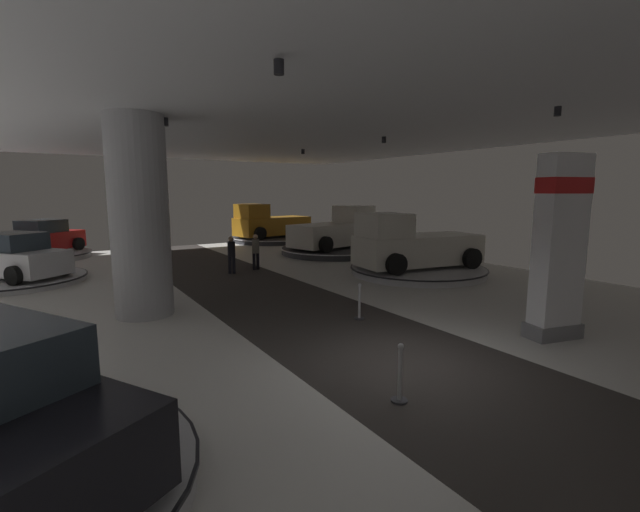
{
  "coord_description": "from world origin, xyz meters",
  "views": [
    {
      "loc": [
        -5.95,
        -6.13,
        3.45
      ],
      "look_at": [
        1.38,
        5.48,
        1.4
      ],
      "focal_mm": 24.2,
      "sensor_mm": 36.0,
      "label": 1
    }
  ],
  "objects_px": {
    "pickup_truck_deep_right": "(269,223)",
    "display_platform_far_right": "(334,250)",
    "display_car_deep_left": "(41,238)",
    "column_left": "(140,218)",
    "display_platform_mid_right": "(417,270)",
    "visitor_walking_far": "(231,253)",
    "pickup_truck_far_right": "(338,230)",
    "display_car_far_left": "(12,257)",
    "pickup_truck_mid_right": "(412,245)",
    "display_platform_far_left": "(14,280)",
    "display_platform_deep_right": "(273,239)",
    "brand_sign_pylon": "(559,245)",
    "display_platform_deep_left": "(42,255)",
    "visitor_walking_near": "(256,250)"
  },
  "relations": [
    {
      "from": "display_car_deep_left",
      "to": "display_car_far_left",
      "type": "xyz_separation_m",
      "value": [
        -0.86,
        -6.68,
        -0.07
      ]
    },
    {
      "from": "pickup_truck_mid_right",
      "to": "display_platform_deep_left",
      "type": "bearing_deg",
      "value": 134.37
    },
    {
      "from": "pickup_truck_mid_right",
      "to": "pickup_truck_far_right",
      "type": "bearing_deg",
      "value": 81.49
    },
    {
      "from": "pickup_truck_deep_right",
      "to": "display_car_far_left",
      "type": "bearing_deg",
      "value": -152.59
    },
    {
      "from": "pickup_truck_mid_right",
      "to": "display_platform_far_left",
      "type": "relative_size",
      "value": 1.12
    },
    {
      "from": "brand_sign_pylon",
      "to": "display_car_far_left",
      "type": "xyz_separation_m",
      "value": [
        -11.25,
        14.4,
        -1.23
      ]
    },
    {
      "from": "display_car_far_left",
      "to": "visitor_walking_near",
      "type": "relative_size",
      "value": 2.77
    },
    {
      "from": "pickup_truck_mid_right",
      "to": "visitor_walking_far",
      "type": "bearing_deg",
      "value": 146.22
    },
    {
      "from": "display_platform_deep_right",
      "to": "display_platform_mid_right",
      "type": "bearing_deg",
      "value": -90.82
    },
    {
      "from": "pickup_truck_far_right",
      "to": "display_platform_deep_right",
      "type": "bearing_deg",
      "value": 94.14
    },
    {
      "from": "display_platform_mid_right",
      "to": "display_car_far_left",
      "type": "relative_size",
      "value": 1.29
    },
    {
      "from": "brand_sign_pylon",
      "to": "pickup_truck_mid_right",
      "type": "height_order",
      "value": "brand_sign_pylon"
    },
    {
      "from": "pickup_truck_far_right",
      "to": "column_left",
      "type": "bearing_deg",
      "value": -147.87
    },
    {
      "from": "display_platform_far_left",
      "to": "display_car_far_left",
      "type": "height_order",
      "value": "display_car_far_left"
    },
    {
      "from": "display_platform_deep_left",
      "to": "pickup_truck_deep_right",
      "type": "distance_m",
      "value": 13.44
    },
    {
      "from": "display_platform_mid_right",
      "to": "visitor_walking_near",
      "type": "bearing_deg",
      "value": 139.49
    },
    {
      "from": "display_platform_far_right",
      "to": "display_platform_deep_left",
      "type": "bearing_deg",
      "value": 154.78
    },
    {
      "from": "display_car_far_left",
      "to": "visitor_walking_far",
      "type": "xyz_separation_m",
      "value": [
        7.7,
        -2.59,
        -0.08
      ]
    },
    {
      "from": "display_platform_deep_left",
      "to": "pickup_truck_far_right",
      "type": "relative_size",
      "value": 0.82
    },
    {
      "from": "visitor_walking_far",
      "to": "display_platform_far_right",
      "type": "bearing_deg",
      "value": 20.95
    },
    {
      "from": "display_platform_deep_left",
      "to": "display_car_deep_left",
      "type": "distance_m",
      "value": 0.9
    },
    {
      "from": "display_car_far_left",
      "to": "column_left",
      "type": "bearing_deg",
      "value": -64.66
    },
    {
      "from": "display_platform_deep_left",
      "to": "visitor_walking_near",
      "type": "xyz_separation_m",
      "value": [
        8.11,
        -8.92,
        0.74
      ]
    },
    {
      "from": "display_platform_deep_right",
      "to": "visitor_walking_near",
      "type": "bearing_deg",
      "value": -119.92
    },
    {
      "from": "brand_sign_pylon",
      "to": "display_car_far_left",
      "type": "bearing_deg",
      "value": 127.99
    },
    {
      "from": "pickup_truck_deep_right",
      "to": "pickup_truck_far_right",
      "type": "distance_m",
      "value": 7.24
    },
    {
      "from": "display_car_deep_left",
      "to": "visitor_walking_far",
      "type": "height_order",
      "value": "display_car_deep_left"
    },
    {
      "from": "display_car_deep_left",
      "to": "display_platform_mid_right",
      "type": "bearing_deg",
      "value": -45.14
    },
    {
      "from": "brand_sign_pylon",
      "to": "pickup_truck_mid_right",
      "type": "relative_size",
      "value": 0.78
    },
    {
      "from": "display_platform_far_left",
      "to": "visitor_walking_near",
      "type": "distance_m",
      "value": 9.29
    },
    {
      "from": "column_left",
      "to": "display_platform_deep_right",
      "type": "relative_size",
      "value": 0.97
    },
    {
      "from": "display_car_deep_left",
      "to": "column_left",
      "type": "bearing_deg",
      "value": -79.66
    },
    {
      "from": "display_platform_deep_left",
      "to": "display_platform_mid_right",
      "type": "distance_m",
      "value": 19.09
    },
    {
      "from": "pickup_truck_mid_right",
      "to": "visitor_walking_far",
      "type": "relative_size",
      "value": 3.49
    },
    {
      "from": "display_platform_deep_left",
      "to": "display_platform_far_right",
      "type": "xyz_separation_m",
      "value": [
        13.9,
        -6.55,
        0.03
      ]
    },
    {
      "from": "brand_sign_pylon",
      "to": "visitor_walking_far",
      "type": "height_order",
      "value": "brand_sign_pylon"
    },
    {
      "from": "display_car_far_left",
      "to": "display_platform_far_left",
      "type": "bearing_deg",
      "value": 128.31
    },
    {
      "from": "display_platform_deep_right",
      "to": "display_platform_deep_left",
      "type": "bearing_deg",
      "value": -176.79
    },
    {
      "from": "visitor_walking_far",
      "to": "display_platform_mid_right",
      "type": "bearing_deg",
      "value": -32.79
    },
    {
      "from": "display_car_far_left",
      "to": "pickup_truck_far_right",
      "type": "relative_size",
      "value": 0.78
    },
    {
      "from": "display_platform_mid_right",
      "to": "visitor_walking_far",
      "type": "distance_m",
      "value": 7.91
    },
    {
      "from": "column_left",
      "to": "pickup_truck_deep_right",
      "type": "bearing_deg",
      "value": 53.28
    },
    {
      "from": "pickup_truck_deep_right",
      "to": "visitor_walking_near",
      "type": "relative_size",
      "value": 3.51
    },
    {
      "from": "pickup_truck_far_right",
      "to": "display_car_deep_left",
      "type": "bearing_deg",
      "value": 155.4
    },
    {
      "from": "display_car_deep_left",
      "to": "display_car_far_left",
      "type": "relative_size",
      "value": 0.97
    },
    {
      "from": "display_platform_far_left",
      "to": "display_platform_deep_right",
      "type": "xyz_separation_m",
      "value": [
        14.55,
        7.4,
        0.06
      ]
    },
    {
      "from": "pickup_truck_mid_right",
      "to": "display_platform_far_right",
      "type": "height_order",
      "value": "pickup_truck_mid_right"
    },
    {
      "from": "display_car_deep_left",
      "to": "display_platform_mid_right",
      "type": "xyz_separation_m",
      "value": [
        13.46,
        -13.53,
        -0.9
      ]
    },
    {
      "from": "display_platform_mid_right",
      "to": "visitor_walking_far",
      "type": "xyz_separation_m",
      "value": [
        -6.62,
        4.27,
        0.74
      ]
    },
    {
      "from": "pickup_truck_deep_right",
      "to": "display_platform_far_right",
      "type": "xyz_separation_m",
      "value": [
        0.53,
        -7.26,
        -1.07
      ]
    }
  ]
}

